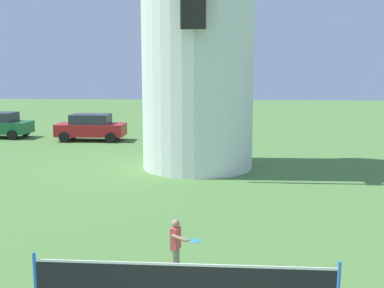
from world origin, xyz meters
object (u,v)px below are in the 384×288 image
Objects in this scene: player_far at (177,243)px; parked_car_cream at (193,126)px; windmill at (198,3)px; parked_car_red at (91,127)px; tennis_net at (183,281)px.

player_far is 0.26× the size of parked_car_cream.
parked_car_cream is at bearing 93.08° from player_far.
parked_car_red is (-6.69, 7.10, -6.00)m from windmill.
parked_car_red reaches higher than player_far.
tennis_net is 1.17× the size of parked_car_cream.
player_far is 19.00m from parked_car_red.
windmill reaches higher than tennis_net.
player_far is (-0.30, 1.81, -0.04)m from tennis_net.
tennis_net is 4.49× the size of player_far.
parked_car_red reaches higher than tennis_net.
parked_car_cream is (-0.99, 18.36, 0.17)m from player_far.
windmill is at bearing -84.43° from parked_car_cream.
tennis_net is 20.21m from parked_car_cream.
windmill reaches higher than parked_car_cream.
windmill is 12.25m from player_far.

